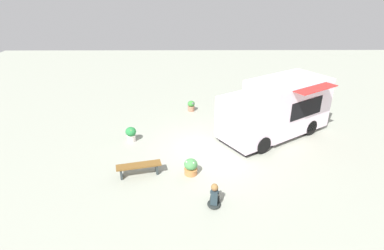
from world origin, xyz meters
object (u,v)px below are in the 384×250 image
Objects in this scene: person_customer at (214,196)px; planter_flowering_near at (191,106)px; planter_flowering_far at (131,134)px; planter_flowering_side at (191,167)px; food_truck at (276,110)px; plaza_bench at (139,167)px.

planter_flowering_near is (-8.02, -0.71, -0.03)m from person_customer.
planter_flowering_far is 3.80m from planter_flowering_side.
person_customer is at bearing 22.82° from planter_flowering_side.
food_truck is 8.21× the size of planter_flowering_far.
food_truck is 4.93m from planter_flowering_near.
food_truck reaches higher than planter_flowering_near.
plaza_bench is (-1.74, -2.70, 0.02)m from person_customer.
person_customer reaches higher than planter_flowering_near.
planter_flowering_side reaches higher than plaza_bench.
person_customer reaches higher than planter_flowering_far.
food_truck is 5.29m from planter_flowering_side.
food_truck is 3.28× the size of plaza_bench.
food_truck reaches higher than planter_flowering_side.
person_customer is at bearing 37.60° from planter_flowering_far.
planter_flowering_far reaches higher than planter_flowering_near.
plaza_bench is (2.74, 0.75, -0.02)m from planter_flowering_far.
planter_flowering_far is at bearing -142.40° from person_customer.
planter_flowering_side is 0.38× the size of plaza_bench.
planter_flowering_far is 1.05× the size of planter_flowering_side.
person_customer is 5.65m from planter_flowering_far.
planter_flowering_near is 0.35× the size of plaza_bench.
planter_flowering_near is 0.92× the size of planter_flowering_side.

